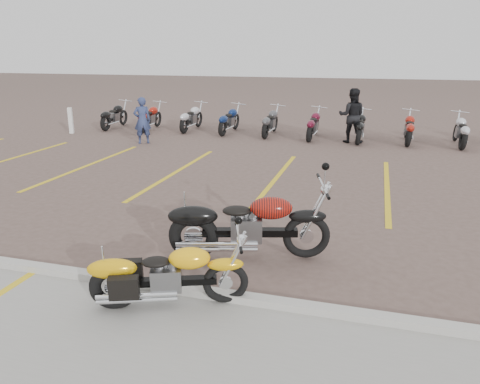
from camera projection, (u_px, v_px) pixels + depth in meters
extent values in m
plane|color=brown|center=(227.00, 238.00, 8.09)|extent=(100.00, 100.00, 0.00)
cube|color=#ADAAA3|center=(181.00, 290.00, 6.23)|extent=(60.00, 0.18, 0.12)
torus|color=black|center=(225.00, 283.00, 5.93)|extent=(0.58, 0.30, 0.58)
torus|color=black|center=(115.00, 288.00, 5.82)|extent=(0.63, 0.36, 0.62)
cube|color=black|center=(170.00, 282.00, 5.86)|extent=(1.12, 0.52, 0.09)
cube|color=slate|center=(167.00, 278.00, 5.84)|extent=(0.45, 0.38, 0.30)
ellipsoid|color=#FFB50D|center=(190.00, 257.00, 5.78)|extent=(0.59, 0.45, 0.27)
ellipsoid|color=black|center=(156.00, 261.00, 5.76)|extent=(0.41, 0.34, 0.11)
torus|color=black|center=(306.00, 237.00, 7.20)|extent=(0.73, 0.32, 0.73)
torus|color=black|center=(194.00, 237.00, 7.20)|extent=(0.79, 0.39, 0.77)
cube|color=black|center=(250.00, 233.00, 7.18)|extent=(1.43, 0.53, 0.11)
cube|color=slate|center=(246.00, 229.00, 7.16)|extent=(0.54, 0.45, 0.38)
ellipsoid|color=black|center=(271.00, 208.00, 7.06)|extent=(0.72, 0.52, 0.34)
ellipsoid|color=black|center=(237.00, 211.00, 7.08)|extent=(0.50, 0.40, 0.13)
imported|color=navy|center=(142.00, 120.00, 16.11)|extent=(0.70, 0.64, 1.60)
imported|color=black|center=(352.00, 116.00, 16.25)|extent=(0.93, 0.73, 1.88)
cube|color=silver|center=(71.00, 121.00, 18.16)|extent=(0.19, 0.19, 1.00)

